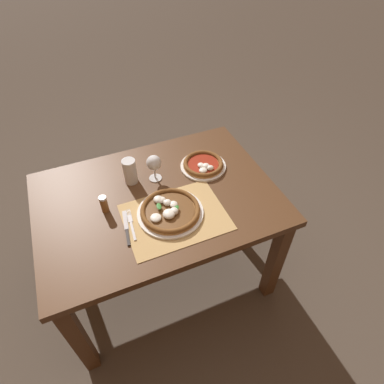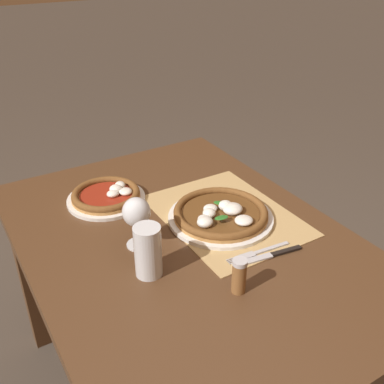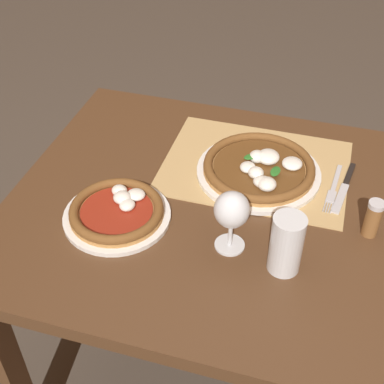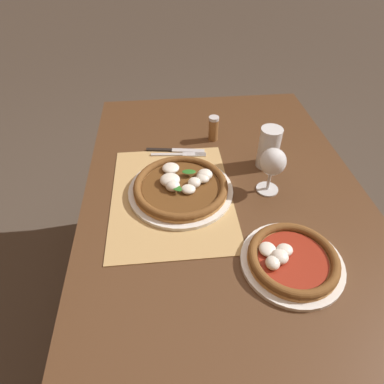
% 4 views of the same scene
% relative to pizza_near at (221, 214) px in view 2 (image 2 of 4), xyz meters
% --- Properties ---
extents(dining_table, '(1.25, 0.89, 0.74)m').
position_rel_pizza_near_xyz_m(dining_table, '(-0.02, 0.14, -0.13)').
color(dining_table, '#4C301C').
rests_on(dining_table, ground).
extents(paper_placemat, '(0.49, 0.37, 0.00)m').
position_rel_pizza_near_xyz_m(paper_placemat, '(0.02, -0.03, -0.02)').
color(paper_placemat, tan).
rests_on(paper_placemat, dining_table).
extents(pizza_near, '(0.33, 0.33, 0.05)m').
position_rel_pizza_near_xyz_m(pizza_near, '(0.00, 0.00, 0.00)').
color(pizza_near, silver).
rests_on(pizza_near, paper_placemat).
extents(pizza_far, '(0.26, 0.26, 0.05)m').
position_rel_pizza_near_xyz_m(pizza_far, '(0.30, 0.26, -0.00)').
color(pizza_far, silver).
rests_on(pizza_far, dining_table).
extents(wine_glass, '(0.08, 0.08, 0.16)m').
position_rel_pizza_near_xyz_m(wine_glass, '(0.02, 0.28, 0.08)').
color(wine_glass, silver).
rests_on(wine_glass, dining_table).
extents(pint_glass, '(0.07, 0.07, 0.15)m').
position_rel_pizza_near_xyz_m(pint_glass, '(-0.11, 0.30, 0.05)').
color(pint_glass, silver).
rests_on(pint_glass, dining_table).
extents(fork, '(0.03, 0.20, 0.00)m').
position_rel_pizza_near_xyz_m(fork, '(-0.20, 0.01, -0.02)').
color(fork, '#B7B7BC').
rests_on(fork, paper_placemat).
extents(knife, '(0.05, 0.22, 0.01)m').
position_rel_pizza_near_xyz_m(knife, '(-0.22, -0.00, -0.02)').
color(knife, black).
rests_on(knife, paper_placemat).
extents(pepper_shaker, '(0.04, 0.04, 0.10)m').
position_rel_pizza_near_xyz_m(pepper_shaker, '(-0.29, 0.14, 0.03)').
color(pepper_shaker, brown).
rests_on(pepper_shaker, dining_table).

